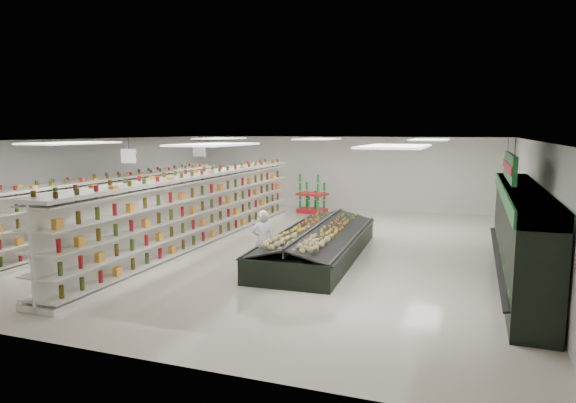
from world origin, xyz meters
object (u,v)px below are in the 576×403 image
at_px(produce_island, 318,242).
at_px(shopper_main, 263,241).
at_px(gondola_center, 199,213).
at_px(gondola_left, 120,209).
at_px(soda_endcap, 312,196).
at_px(shopper_background, 211,198).

height_order(produce_island, shopper_main, shopper_main).
height_order(gondola_center, produce_island, gondola_center).
height_order(gondola_left, produce_island, gondola_left).
relative_size(gondola_center, soda_endcap, 8.35).
bearing_deg(soda_endcap, shopper_background, -136.77).
distance_m(soda_endcap, shopper_background, 4.40).
relative_size(gondola_center, shopper_main, 8.14).
distance_m(gondola_center, produce_island, 3.87).
bearing_deg(shopper_main, produce_island, -130.00).
relative_size(gondola_left, produce_island, 1.83).
bearing_deg(gondola_center, shopper_main, -35.52).
relative_size(soda_endcap, shopper_background, 0.87).
xyz_separation_m(soda_endcap, shopper_background, (-3.21, -3.01, 0.14)).
relative_size(produce_island, soda_endcap, 4.16).
bearing_deg(soda_endcap, shopper_main, -80.12).
height_order(gondola_left, shopper_background, gondola_left).
bearing_deg(produce_island, soda_endcap, 108.39).
bearing_deg(produce_island, gondola_left, 175.32).
bearing_deg(gondola_left, produce_island, -4.30).
distance_m(gondola_center, soda_endcap, 7.23).
bearing_deg(gondola_center, gondola_left, 173.87).
bearing_deg(soda_endcap, gondola_center, -101.00).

